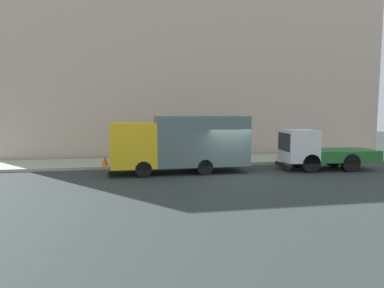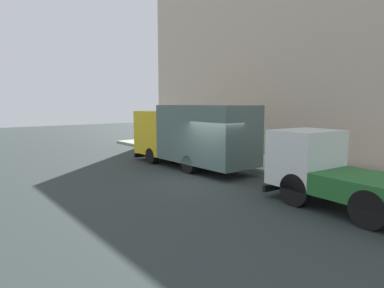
{
  "view_description": "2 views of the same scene",
  "coord_description": "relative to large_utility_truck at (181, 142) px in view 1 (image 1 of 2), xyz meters",
  "views": [
    {
      "loc": [
        -16.54,
        5.24,
        3.38
      ],
      "look_at": [
        1.7,
        1.96,
        1.59
      ],
      "focal_mm": 29.7,
      "sensor_mm": 36.0,
      "label": 1
    },
    {
      "loc": [
        -9.28,
        -10.89,
        3.34
      ],
      "look_at": [
        1.31,
        2.62,
        1.22
      ],
      "focal_mm": 31.34,
      "sensor_mm": 36.0,
      "label": 2
    }
  ],
  "objects": [
    {
      "name": "traffic_cone_orange",
      "position": [
        2.24,
        4.46,
        -1.27
      ],
      "size": [
        0.43,
        0.43,
        0.62
      ],
      "primitive_type": "cone",
      "color": "orange",
      "rests_on": "sidewalk"
    },
    {
      "name": "pedestrian_standing",
      "position": [
        3.33,
        0.24,
        -0.68
      ],
      "size": [
        0.47,
        0.47,
        1.69
      ],
      "rotation": [
        0.0,
        0.0,
        5.81
      ],
      "color": "black",
      "rests_on": "sidewalk"
    },
    {
      "name": "building_facade",
      "position": [
        6.13,
        -2.65,
        4.67
      ],
      "size": [
        0.5,
        30.0,
        12.85
      ],
      "primitive_type": "cube",
      "color": "#C3AE99",
      "rests_on": "ground"
    },
    {
      "name": "sidewalk",
      "position": [
        3.67,
        -2.65,
        -1.66
      ],
      "size": [
        3.93,
        30.0,
        0.17
      ],
      "primitive_type": "cube",
      "color": "#A4AE94",
      "rests_on": "ground"
    },
    {
      "name": "ground",
      "position": [
        -1.29,
        -2.65,
        -1.75
      ],
      "size": [
        80.0,
        80.0,
        0.0
      ],
      "primitive_type": "plane",
      "color": "#2C3533"
    },
    {
      "name": "street_sign_post",
      "position": [
        2.02,
        -0.15,
        -0.1
      ],
      "size": [
        0.44,
        0.08,
        2.5
      ],
      "color": "#4C5156",
      "rests_on": "sidewalk"
    },
    {
      "name": "pedestrian_walking",
      "position": [
        2.82,
        3.19,
        -0.65
      ],
      "size": [
        0.56,
        0.56,
        1.77
      ],
      "rotation": [
        0.0,
        0.0,
        0.64
      ],
      "color": "brown",
      "rests_on": "sidewalk"
    },
    {
      "name": "large_utility_truck",
      "position": [
        0.0,
        0.0,
        0.0
      ],
      "size": [
        2.46,
        7.79,
        3.22
      ],
      "rotation": [
        0.0,
        0.0,
        0.01
      ],
      "color": "yellow",
      "rests_on": "ground"
    },
    {
      "name": "small_flatbed_truck",
      "position": [
        -0.54,
        -8.18,
        -0.6
      ],
      "size": [
        2.56,
        5.81,
        2.41
      ],
      "rotation": [
        0.0,
        0.0,
        -0.08
      ],
      "color": "silver",
      "rests_on": "ground"
    }
  ]
}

